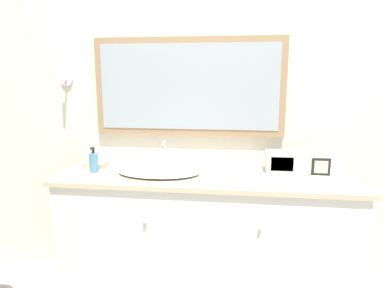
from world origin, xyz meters
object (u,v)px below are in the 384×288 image
(sink_basin, at_px, (159,171))
(soap_bottle, at_px, (94,162))
(appliance_box, at_px, (281,161))
(picture_frame, at_px, (321,167))

(sink_basin, distance_m, soap_bottle, 0.44)
(soap_bottle, relative_size, appliance_box, 0.87)
(soap_bottle, relative_size, picture_frame, 1.48)
(soap_bottle, distance_m, picture_frame, 1.49)
(sink_basin, xyz_separation_m, appliance_box, (0.80, 0.16, 0.05))
(soap_bottle, xyz_separation_m, appliance_box, (1.24, 0.19, -0.00))
(sink_basin, height_order, appliance_box, sink_basin)
(appliance_box, bearing_deg, picture_frame, -15.25)
(appliance_box, relative_size, picture_frame, 1.70)
(soap_bottle, bearing_deg, picture_frame, 4.59)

